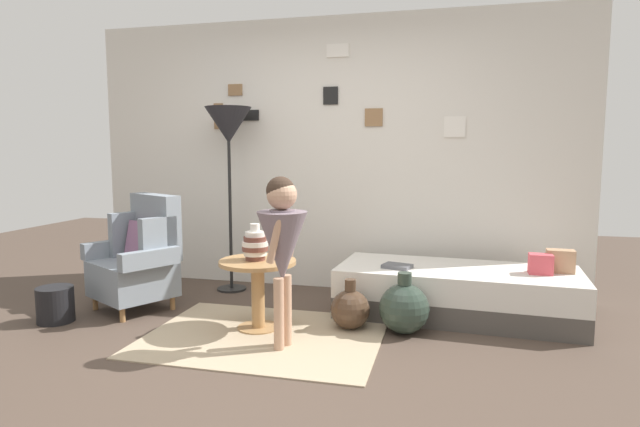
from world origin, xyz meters
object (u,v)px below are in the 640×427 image
object	(u,v)px
armchair	(140,258)
floor_lamp	(229,131)
side_table	(258,280)
book_on_daybed	(397,266)
demijohn_far	(404,308)
person_child	(282,239)
magazine_basket	(55,304)
daybed	(457,292)
demijohn_near	(350,309)
vase_striped	(255,245)

from	to	relation	value
armchair	floor_lamp	bearing A→B (deg)	55.28
side_table	floor_lamp	size ratio (longest dim) A/B	0.33
book_on_daybed	side_table	bearing A→B (deg)	-149.74
floor_lamp	demijohn_far	xyz separation A→B (m)	(1.73, -0.83, -1.34)
side_table	demijohn_far	size ratio (longest dim) A/B	1.26
floor_lamp	book_on_daybed	world-z (taller)	floor_lamp
floor_lamp	demijohn_far	bearing A→B (deg)	-25.59
floor_lamp	person_child	xyz separation A→B (m)	(0.96, -1.34, -0.77)
floor_lamp	magazine_basket	world-z (taller)	floor_lamp
daybed	floor_lamp	xyz separation A→B (m)	(-2.11, 0.32, 1.33)
armchair	side_table	world-z (taller)	armchair
demijohn_far	demijohn_near	bearing A→B (deg)	-179.05
side_table	book_on_daybed	bearing A→B (deg)	30.26
person_child	demijohn_near	xyz separation A→B (m)	(0.37, 0.50, -0.60)
side_table	book_on_daybed	distance (m)	1.14
vase_striped	floor_lamp	size ratio (longest dim) A/B	0.16
demijohn_near	vase_striped	bearing A→B (deg)	-166.32
floor_lamp	demijohn_near	world-z (taller)	floor_lamp
armchair	side_table	bearing A→B (deg)	-12.99
side_table	book_on_daybed	world-z (taller)	side_table
daybed	floor_lamp	world-z (taller)	floor_lamp
daybed	demijohn_near	distance (m)	0.94
daybed	side_table	bearing A→B (deg)	-154.69
vase_striped	demijohn_near	bearing A→B (deg)	13.68
vase_striped	floor_lamp	world-z (taller)	floor_lamp
person_child	book_on_daybed	world-z (taller)	person_child
armchair	book_on_daybed	xyz separation A→B (m)	(2.15, 0.30, -0.02)
armchair	demijohn_near	distance (m)	1.87
daybed	demijohn_far	xyz separation A→B (m)	(-0.38, -0.51, -0.01)
magazine_basket	book_on_daybed	bearing A→B (deg)	17.13
armchair	magazine_basket	world-z (taller)	armchair
book_on_daybed	demijohn_far	xyz separation A→B (m)	(0.09, -0.39, -0.22)
armchair	magazine_basket	distance (m)	0.73
side_table	vase_striped	world-z (taller)	vase_striped
daybed	vase_striped	size ratio (longest dim) A/B	7.12
armchair	demijohn_near	size ratio (longest dim) A/B	2.52
armchair	floor_lamp	xyz separation A→B (m)	(0.51, 0.74, 1.09)
armchair	floor_lamp	distance (m)	1.41
person_child	demijohn_far	bearing A→B (deg)	33.19
person_child	demijohn_near	world-z (taller)	person_child
daybed	book_on_daybed	bearing A→B (deg)	-166.28
floor_lamp	person_child	size ratio (longest dim) A/B	1.49
daybed	demijohn_far	size ratio (longest dim) A/B	4.26
daybed	demijohn_far	world-z (taller)	demijohn_far
demijohn_near	book_on_daybed	bearing A→B (deg)	52.29
demijohn_far	vase_striped	bearing A→B (deg)	-170.91
armchair	magazine_basket	xyz separation A→B (m)	(-0.44, -0.50, -0.30)
demijohn_far	magazine_basket	bearing A→B (deg)	-171.40
vase_striped	demijohn_near	world-z (taller)	vase_striped
book_on_daybed	demijohn_near	xyz separation A→B (m)	(-0.31, -0.40, -0.26)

